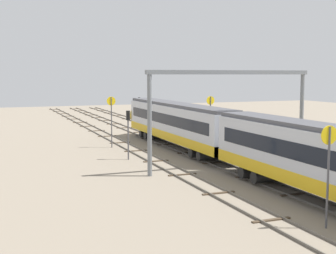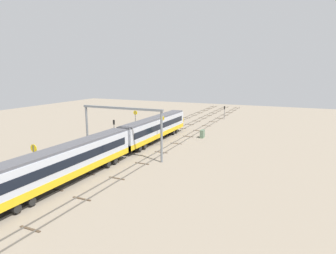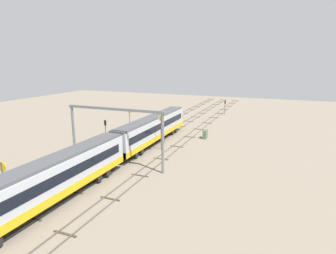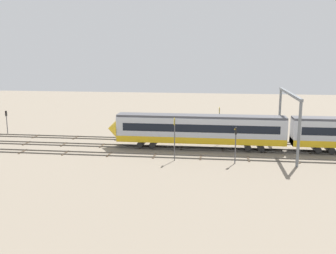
# 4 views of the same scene
# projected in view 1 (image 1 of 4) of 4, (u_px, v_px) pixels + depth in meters

# --- Properties ---
(ground_plane) EXTENTS (147.37, 147.37, 0.00)m
(ground_plane) POSITION_uv_depth(u_px,v_px,m) (177.00, 149.00, 50.38)
(ground_plane) COLOR gray
(track_near_foreground) EXTENTS (131.37, 2.40, 0.16)m
(track_near_foreground) POSITION_uv_depth(u_px,v_px,m) (216.00, 146.00, 52.07)
(track_near_foreground) COLOR #59544C
(track_near_foreground) RESTS_ON ground
(track_with_train) EXTENTS (131.37, 2.40, 0.16)m
(track_with_train) POSITION_uv_depth(u_px,v_px,m) (177.00, 148.00, 50.38)
(track_with_train) COLOR #59544C
(track_with_train) RESTS_ON ground
(track_middle) EXTENTS (131.37, 2.40, 0.16)m
(track_middle) POSITION_uv_depth(u_px,v_px,m) (136.00, 150.00, 48.68)
(track_middle) COLOR #59544C
(track_middle) RESTS_ON ground
(train) EXTENTS (75.20, 3.24, 4.80)m
(train) POSITION_uv_depth(u_px,v_px,m) (328.00, 164.00, 27.98)
(train) COLOR #B7BCC6
(train) RESTS_ON ground
(overhead_gantry) EXTENTS (0.40, 15.00, 8.37)m
(overhead_gantry) POSITION_uv_depth(u_px,v_px,m) (231.00, 97.00, 38.67)
(overhead_gantry) COLOR slate
(overhead_gantry) RESTS_ON ground
(speed_sign_near_foreground) EXTENTS (0.14, 1.00, 5.42)m
(speed_sign_near_foreground) POSITION_uv_depth(u_px,v_px,m) (328.00, 161.00, 23.88)
(speed_sign_near_foreground) COLOR #4C4C51
(speed_sign_near_foreground) RESTS_ON ground
(speed_sign_mid_trackside) EXTENTS (0.14, 0.90, 5.76)m
(speed_sign_mid_trackside) POSITION_uv_depth(u_px,v_px,m) (210.00, 116.00, 48.75)
(speed_sign_mid_trackside) COLOR #4C4C51
(speed_sign_mid_trackside) RESTS_ON ground
(speed_sign_far_trackside) EXTENTS (0.14, 0.97, 5.62)m
(speed_sign_far_trackside) POSITION_uv_depth(u_px,v_px,m) (111.00, 114.00, 50.73)
(speed_sign_far_trackside) COLOR #4C4C51
(speed_sign_far_trackside) RESTS_ON ground
(signal_light_trackside_approach) EXTENTS (0.31, 0.32, 3.94)m
(signal_light_trackside_approach) POSITION_uv_depth(u_px,v_px,m) (139.00, 105.00, 83.48)
(signal_light_trackside_approach) COLOR #4C4C51
(signal_light_trackside_approach) RESTS_ON ground
(signal_light_trackside_departure) EXTENTS (0.31, 0.32, 4.65)m
(signal_light_trackside_departure) POSITION_uv_depth(u_px,v_px,m) (128.00, 128.00, 43.53)
(signal_light_trackside_departure) COLOR #4C4C51
(signal_light_trackside_departure) RESTS_ON ground
(relay_cabinet) EXTENTS (1.47, 0.69, 1.73)m
(relay_cabinet) POSITION_uv_depth(u_px,v_px,m) (213.00, 130.00, 59.70)
(relay_cabinet) COLOR #597259
(relay_cabinet) RESTS_ON ground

